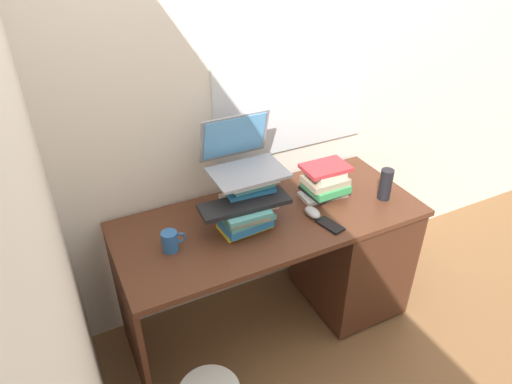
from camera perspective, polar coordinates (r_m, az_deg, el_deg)
The scene contains 13 objects.
ground_plane at distance 2.76m, azimuth 1.56°, elevation -15.66°, with size 6.00×6.00×0.00m, color brown.
wall_back at distance 2.29m, azimuth -2.26°, elevation 13.30°, with size 6.00×0.06×2.60m.
wall_left at distance 1.78m, azimuth -26.09°, elevation 3.88°, with size 0.05×6.00×2.60m, color beige.
desk at distance 2.62m, azimuth 9.56°, elevation -7.07°, with size 1.52×0.64×0.74m.
book_stack_tall at distance 2.21m, azimuth -0.86°, elevation -0.26°, with size 0.25×0.20×0.23m.
book_stack_keyboard_riser at distance 2.14m, azimuth -1.34°, elevation -3.19°, with size 0.25×0.20×0.13m.
book_stack_side at distance 2.40m, azimuth 8.54°, elevation 1.27°, with size 0.25×0.20×0.17m.
laptop at distance 2.17m, azimuth -1.70°, elevation 4.32°, with size 0.35×0.30×0.25m.
keyboard at distance 2.10m, azimuth -1.41°, elevation -1.46°, with size 0.42×0.14×0.02m, color black.
computer_mouse at distance 2.28m, azimuth 7.01°, elevation -2.51°, with size 0.06×0.10×0.04m, color #A5A8AD.
mug at distance 2.07m, azimuth -10.54°, elevation -5.99°, with size 0.11×0.07×0.09m.
water_bottle at distance 2.44m, azimuth 15.73°, elevation 0.91°, with size 0.07×0.07×0.17m, color black.
cell_phone at distance 2.22m, azimuth 9.13°, elevation -4.06°, with size 0.07×0.14×0.01m, color black.
Camera 1 is at (-0.88, -1.61, 2.06)m, focal length 32.35 mm.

